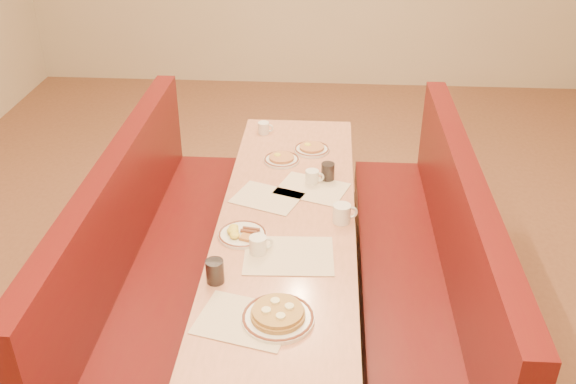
# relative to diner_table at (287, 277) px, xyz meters

# --- Properties ---
(ground) EXTENTS (8.00, 8.00, 0.00)m
(ground) POSITION_rel_diner_table_xyz_m (0.00, 0.00, -0.37)
(ground) COLOR #9E6647
(ground) RESTS_ON ground
(diner_table) EXTENTS (0.70, 2.50, 0.75)m
(diner_table) POSITION_rel_diner_table_xyz_m (0.00, 0.00, 0.00)
(diner_table) COLOR black
(diner_table) RESTS_ON ground
(booth_left) EXTENTS (0.55, 2.50, 1.05)m
(booth_left) POSITION_rel_diner_table_xyz_m (-0.73, 0.00, -0.01)
(booth_left) COLOR #4C3326
(booth_left) RESTS_ON ground
(booth_right) EXTENTS (0.55, 2.50, 1.05)m
(booth_right) POSITION_rel_diner_table_xyz_m (0.73, 0.00, -0.01)
(booth_right) COLOR #4C3326
(booth_right) RESTS_ON ground
(placemat_near_left) EXTENTS (0.43, 0.36, 0.00)m
(placemat_near_left) POSITION_rel_diner_table_xyz_m (-0.12, -0.79, 0.38)
(placemat_near_left) COLOR beige
(placemat_near_left) RESTS_ON diner_table
(placemat_near_right) EXTENTS (0.43, 0.33, 0.00)m
(placemat_near_right) POSITION_rel_diner_table_xyz_m (0.03, -0.32, 0.38)
(placemat_near_right) COLOR beige
(placemat_near_right) RESTS_ON diner_table
(placemat_far_left) EXTENTS (0.41, 0.36, 0.00)m
(placemat_far_left) POSITION_rel_diner_table_xyz_m (-0.12, 0.20, 0.38)
(placemat_far_left) COLOR beige
(placemat_far_left) RESTS_ON diner_table
(placemat_far_right) EXTENTS (0.44, 0.38, 0.00)m
(placemat_far_right) POSITION_rel_diner_table_xyz_m (0.12, 0.32, 0.38)
(placemat_far_right) COLOR beige
(placemat_far_right) RESTS_ON diner_table
(pancake_plate) EXTENTS (0.30, 0.30, 0.07)m
(pancake_plate) POSITION_rel_diner_table_xyz_m (0.02, -0.77, 0.40)
(pancake_plate) COLOR white
(pancake_plate) RESTS_ON diner_table
(eggs_plate) EXTENTS (0.24, 0.24, 0.05)m
(eggs_plate) POSITION_rel_diner_table_xyz_m (-0.21, -0.17, 0.39)
(eggs_plate) COLOR white
(eggs_plate) RESTS_ON diner_table
(extra_plate_mid) EXTENTS (0.22, 0.22, 0.04)m
(extra_plate_mid) POSITION_rel_diner_table_xyz_m (0.10, 0.79, 0.39)
(extra_plate_mid) COLOR white
(extra_plate_mid) RESTS_ON diner_table
(extra_plate_far) EXTENTS (0.21, 0.21, 0.04)m
(extra_plate_far) POSITION_rel_diner_table_xyz_m (-0.07, 0.64, 0.39)
(extra_plate_far) COLOR white
(extra_plate_far) RESTS_ON diner_table
(coffee_mug_a) EXTENTS (0.13, 0.09, 0.10)m
(coffee_mug_a) POSITION_rel_diner_table_xyz_m (0.28, -0.01, 0.43)
(coffee_mug_a) COLOR white
(coffee_mug_a) RESTS_ON diner_table
(coffee_mug_b) EXTENTS (0.11, 0.08, 0.09)m
(coffee_mug_b) POSITION_rel_diner_table_xyz_m (-0.11, -0.31, 0.42)
(coffee_mug_b) COLOR white
(coffee_mug_b) RESTS_ON diner_table
(coffee_mug_c) EXTENTS (0.11, 0.08, 0.08)m
(coffee_mug_c) POSITION_rel_diner_table_xyz_m (0.12, 0.38, 0.42)
(coffee_mug_c) COLOR white
(coffee_mug_c) RESTS_ON diner_table
(coffee_mug_d) EXTENTS (0.10, 0.07, 0.08)m
(coffee_mug_d) POSITION_rel_diner_table_xyz_m (-0.22, 1.03, 0.42)
(coffee_mug_d) COLOR white
(coffee_mug_d) RESTS_ON diner_table
(soda_tumbler_near) EXTENTS (0.08, 0.08, 0.11)m
(soda_tumbler_near) POSITION_rel_diner_table_xyz_m (-0.28, -0.54, 0.43)
(soda_tumbler_near) COLOR black
(soda_tumbler_near) RESTS_ON diner_table
(soda_tumbler_mid) EXTENTS (0.08, 0.08, 0.10)m
(soda_tumbler_mid) POSITION_rel_diner_table_xyz_m (0.20, 0.43, 0.43)
(soda_tumbler_mid) COLOR black
(soda_tumbler_mid) RESTS_ON diner_table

